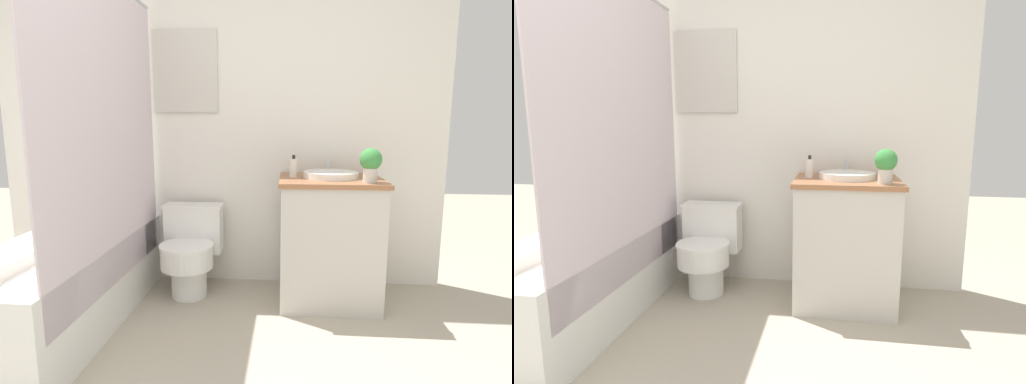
# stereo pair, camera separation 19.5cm
# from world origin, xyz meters

# --- Properties ---
(wall_back) EXTENTS (3.29, 0.07, 2.50)m
(wall_back) POSITION_xyz_m (-0.00, 1.97, 1.26)
(wall_back) COLOR white
(wall_back) RESTS_ON ground_plane
(shower_area) EXTENTS (0.70, 1.53, 1.98)m
(shower_area) POSITION_xyz_m (-0.78, 1.17, 0.29)
(shower_area) COLOR white
(shower_area) RESTS_ON ground_plane
(toilet) EXTENTS (0.42, 0.51, 0.61)m
(toilet) POSITION_xyz_m (-0.15, 1.68, 0.32)
(toilet) COLOR white
(toilet) RESTS_ON ground_plane
(vanity) EXTENTS (0.67, 0.57, 0.83)m
(vanity) POSITION_xyz_m (0.81, 1.64, 0.42)
(vanity) COLOR beige
(vanity) RESTS_ON ground_plane
(sink) EXTENTS (0.36, 0.39, 0.13)m
(sink) POSITION_xyz_m (0.81, 1.66, 0.85)
(sink) COLOR white
(sink) RESTS_ON vanity
(soap_bottle) EXTENTS (0.05, 0.05, 0.15)m
(soap_bottle) POSITION_xyz_m (0.56, 1.67, 0.90)
(soap_bottle) COLOR silver
(soap_bottle) RESTS_ON vanity
(potted_plant) EXTENTS (0.13, 0.13, 0.21)m
(potted_plant) POSITION_xyz_m (1.02, 1.46, 0.95)
(potted_plant) COLOR beige
(potted_plant) RESTS_ON vanity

